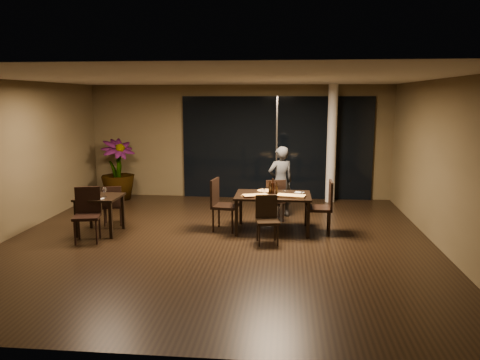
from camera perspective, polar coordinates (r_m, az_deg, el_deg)
name	(u,v)px	position (r m, az deg, el deg)	size (l,w,h in m)	color
ground	(218,241)	(8.89, -2.68, -7.43)	(8.00, 8.00, 0.00)	black
wall_back	(239,142)	(12.56, -0.07, 4.69)	(8.00, 0.10, 3.00)	brown
wall_front	(158,218)	(4.66, -10.02, -4.58)	(8.00, 0.10, 3.00)	brown
wall_left	(8,159)	(9.99, -26.44, 2.27)	(0.10, 8.00, 3.00)	brown
wall_right	(447,165)	(8.93, 23.93, 1.66)	(0.10, 8.00, 3.00)	brown
ceiling	(217,77)	(8.49, -2.85, 12.41)	(8.00, 8.00, 0.04)	silver
window_panel	(277,148)	(12.42, 4.49, 3.91)	(5.00, 0.06, 2.70)	black
column	(332,144)	(12.15, 11.10, 4.33)	(0.24, 0.24, 3.00)	silver
main_table	(273,198)	(9.41, 4.04, -2.21)	(1.50, 1.00, 0.75)	black
side_table	(100,202)	(9.64, -16.72, -2.64)	(0.80, 0.80, 0.75)	black
chair_main_far	(274,198)	(10.15, 4.21, -2.20)	(0.53, 0.53, 0.94)	black
chair_main_near	(267,217)	(8.69, 3.31, -4.48)	(0.47, 0.47, 0.88)	black
chair_main_left	(221,202)	(9.47, -2.35, -2.66)	(0.56, 0.56, 1.05)	black
chair_main_right	(324,204)	(9.38, 10.18, -2.91)	(0.49, 0.49, 1.06)	black
chair_side_far	(112,203)	(10.17, -15.30, -2.77)	(0.50, 0.50, 0.86)	black
chair_side_near	(87,211)	(9.23, -18.11, -3.64)	(0.57, 0.57, 1.01)	black
diner	(281,182)	(10.51, 4.97, -0.23)	(0.54, 0.36, 1.60)	#303235
potted_plant	(118,170)	(12.72, -14.68, 1.24)	(0.87, 0.87, 1.59)	#234A18
pizza_board_left	(255,196)	(9.17, 1.90, -1.98)	(0.55, 0.28, 0.01)	#4B3118
pizza_board_right	(291,197)	(9.19, 6.24, -2.02)	(0.55, 0.28, 0.01)	#442D16
oblong_pizza_left	(255,195)	(9.17, 1.90, -1.88)	(0.47, 0.22, 0.02)	maroon
oblong_pizza_right	(291,196)	(9.19, 6.24, -1.92)	(0.53, 0.24, 0.02)	maroon
round_pizza	(266,191)	(9.70, 3.13, -1.33)	(0.34, 0.34, 0.01)	red
bottle_a	(270,187)	(9.43, 3.67, -0.89)	(0.06, 0.06, 0.27)	black
bottle_b	(277,188)	(9.37, 4.50, -1.00)	(0.06, 0.06, 0.25)	black
bottle_c	(273,186)	(9.44, 4.03, -0.74)	(0.07, 0.07, 0.31)	black
tumbler_left	(263,191)	(9.51, 2.85, -1.31)	(0.08, 0.08, 0.10)	white
tumbler_right	(284,192)	(9.45, 5.43, -1.46)	(0.07, 0.07, 0.08)	white
napkin_near	(298,195)	(9.33, 7.11, -1.85)	(0.18, 0.10, 0.01)	white
napkin_far	(300,193)	(9.59, 7.27, -1.53)	(0.18, 0.10, 0.01)	white
wine_glass_a	(93,191)	(9.72, -17.43, -1.29)	(0.08, 0.08, 0.17)	white
wine_glass_b	(105,192)	(9.50, -16.18, -1.46)	(0.08, 0.08, 0.18)	white
side_napkin	(99,198)	(9.36, -16.82, -2.17)	(0.18, 0.11, 0.01)	white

